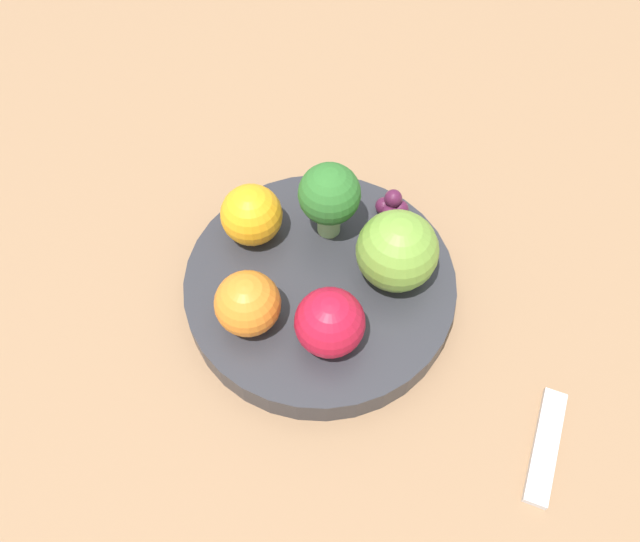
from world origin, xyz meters
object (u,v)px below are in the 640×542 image
at_px(broccoli, 331,196).
at_px(spoon, 545,446).
at_px(apple_red, 330,323).
at_px(apple_green, 397,251).
at_px(orange_back, 252,215).
at_px(orange_front, 248,304).
at_px(grape_cluster, 392,205).
at_px(bowl, 320,287).

relative_size(broccoli, spoon, 0.81).
height_order(apple_red, apple_green, apple_green).
relative_size(broccoli, orange_back, 1.42).
height_order(orange_front, grape_cluster, orange_front).
xyz_separation_m(broccoli, orange_back, (0.01, -0.06, -0.02)).
bearing_deg(apple_green, broccoli, -122.47).
height_order(apple_green, orange_back, apple_green).
height_order(bowl, orange_front, orange_front).
height_order(bowl, broccoli, broccoli).
xyz_separation_m(apple_green, orange_front, (0.06, -0.10, -0.01)).
relative_size(apple_green, grape_cluster, 2.24).
relative_size(grape_cluster, spoon, 0.32).
relative_size(bowl, orange_front, 4.40).
xyz_separation_m(orange_back, grape_cluster, (-0.04, 0.11, -0.01)).
bearing_deg(apple_green, bowl, -77.05).
bearing_deg(spoon, apple_green, -133.26).
relative_size(orange_front, grape_cluster, 1.75).
bearing_deg(orange_back, spoon, 60.31).
relative_size(bowl, broccoli, 3.06).
relative_size(apple_red, orange_front, 1.05).
bearing_deg(grape_cluster, bowl, -33.99).
bearing_deg(grape_cluster, broccoli, -62.16).
bearing_deg(spoon, broccoli, -130.22).
height_order(bowl, orange_back, orange_back).
xyz_separation_m(apple_red, spoon, (0.05, 0.16, -0.05)).
height_order(apple_green, grape_cluster, apple_green).
height_order(apple_red, orange_back, apple_red).
bearing_deg(broccoli, grape_cluster, 117.84).
bearing_deg(bowl, spoon, 60.42).
distance_m(broccoli, apple_red, 0.10).
xyz_separation_m(orange_back, spoon, (0.13, 0.23, -0.05)).
distance_m(bowl, apple_green, 0.07).
bearing_deg(apple_red, grape_cluster, 164.53).
distance_m(apple_red, spoon, 0.17).
xyz_separation_m(apple_red, grape_cluster, (-0.12, 0.03, -0.02)).
xyz_separation_m(apple_red, apple_green, (-0.06, 0.04, 0.01)).
xyz_separation_m(bowl, grape_cluster, (-0.07, 0.05, 0.02)).
distance_m(broccoli, orange_front, 0.10).
bearing_deg(apple_red, bowl, -163.90).
height_order(apple_green, orange_front, apple_green).
bearing_deg(spoon, apple_red, -106.82).
xyz_separation_m(broccoli, spoon, (0.15, 0.17, -0.06)).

